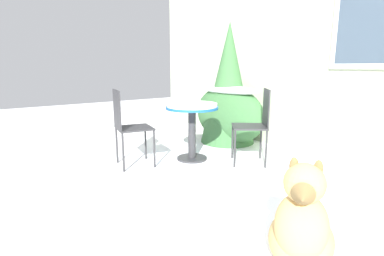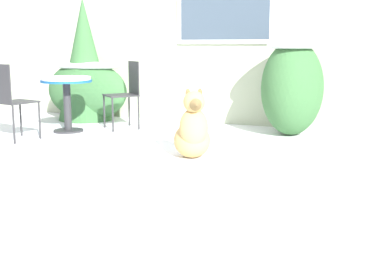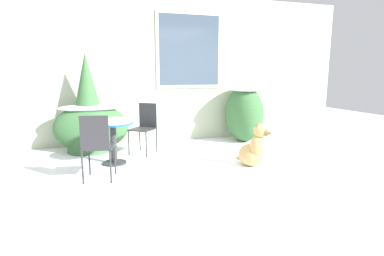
# 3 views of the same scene
# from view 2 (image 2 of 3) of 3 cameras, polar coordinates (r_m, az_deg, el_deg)

# --- Properties ---
(ground_plane) EXTENTS (16.00, 16.00, 0.00)m
(ground_plane) POSITION_cam_2_polar(r_m,az_deg,el_deg) (5.24, -8.26, -2.73)
(ground_plane) COLOR white
(house_wall) EXTENTS (8.00, 0.10, 3.05)m
(house_wall) POSITION_cam_2_polar(r_m,az_deg,el_deg) (7.09, 1.00, 13.22)
(house_wall) COLOR #B2BC9E
(house_wall) RESTS_ON ground_plane
(shrub_left) EXTENTS (1.35, 0.60, 0.88)m
(shrub_left) POSITION_cam_2_polar(r_m,az_deg,el_deg) (7.48, -12.37, 4.57)
(shrub_left) COLOR #386638
(shrub_left) RESTS_ON ground_plane
(shrub_middle) EXTENTS (0.77, 1.01, 1.19)m
(shrub_middle) POSITION_cam_2_polar(r_m,az_deg,el_deg) (6.19, 11.81, 4.98)
(shrub_middle) COLOR #386638
(shrub_middle) RESTS_ON ground_plane
(evergreen_bush) EXTENTS (0.84, 0.84, 1.83)m
(evergreen_bush) POSITION_cam_2_polar(r_m,az_deg,el_deg) (7.50, -12.63, 7.92)
(evergreen_bush) COLOR #386638
(evergreen_bush) RESTS_ON ground_plane
(patio_table) EXTENTS (0.65, 0.65, 0.72)m
(patio_table) POSITION_cam_2_polar(r_m,az_deg,el_deg) (6.48, -14.64, 4.54)
(patio_table) COLOR #2D2D30
(patio_table) RESTS_ON ground_plane
(patio_chair_near_table) EXTENTS (0.56, 0.56, 0.91)m
(patio_chair_near_table) POSITION_cam_2_polar(r_m,az_deg,el_deg) (6.61, -7.84, 4.34)
(patio_chair_near_table) COLOR #2D2D30
(patio_chair_near_table) RESTS_ON ground_plane
(patio_chair_far_side) EXTENTS (0.47, 0.47, 0.91)m
(patio_chair_far_side) POSITION_cam_2_polar(r_m,az_deg,el_deg) (6.06, -20.72, 3.32)
(patio_chair_far_side) COLOR #2D2D30
(patio_chair_far_side) RESTS_ON ground_plane
(dog) EXTENTS (0.53, 0.60, 0.71)m
(dog) POSITION_cam_2_polar(r_m,az_deg,el_deg) (4.80, 0.09, -0.49)
(dog) COLOR tan
(dog) RESTS_ON ground_plane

